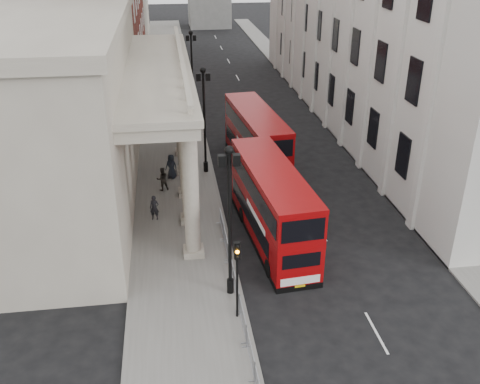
{
  "coord_description": "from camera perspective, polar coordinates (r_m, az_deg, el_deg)",
  "views": [
    {
      "loc": [
        -3.29,
        -19.01,
        17.43
      ],
      "look_at": [
        0.91,
        11.09,
        2.5
      ],
      "focal_mm": 40.0,
      "sensor_mm": 36.0,
      "label": 1
    }
  ],
  "objects": [
    {
      "name": "ground",
      "position": [
        26.0,
        1.45,
        -15.95
      ],
      "size": [
        260.0,
        260.0,
        0.0
      ],
      "primitive_type": "plane",
      "color": "black",
      "rests_on": "ground"
    },
    {
      "name": "sidewalk_east",
      "position": [
        54.64,
        10.48,
        7.18
      ],
      "size": [
        3.0,
        140.0,
        0.12
      ],
      "primitive_type": "cube",
      "color": "slate",
      "rests_on": "ground"
    },
    {
      "name": "lamp_post_south",
      "position": [
        26.33,
        -1.12,
        -2.23
      ],
      "size": [
        1.05,
        0.44,
        8.32
      ],
      "color": "black",
      "rests_on": "sidewalk_west"
    },
    {
      "name": "kerb",
      "position": [
        52.09,
        -3.94,
        6.63
      ],
      "size": [
        0.2,
        140.0,
        0.14
      ],
      "primitive_type": "cube",
      "color": "slate",
      "rests_on": "ground"
    },
    {
      "name": "pedestrian_c",
      "position": [
        41.51,
        -7.33,
        2.74
      ],
      "size": [
        1.11,
        0.96,
        1.92
      ],
      "primitive_type": "imported",
      "rotation": [
        0.0,
        0.0,
        5.83
      ],
      "color": "black",
      "rests_on": "sidewalk_west"
    },
    {
      "name": "traffic_light",
      "position": [
        25.56,
        -0.31,
        -7.91
      ],
      "size": [
        0.28,
        0.33,
        4.3
      ],
      "color": "black",
      "rests_on": "sidewalk_west"
    },
    {
      "name": "lamp_post_mid",
      "position": [
        41.06,
        -3.84,
        8.35
      ],
      "size": [
        1.05,
        0.44,
        8.32
      ],
      "color": "black",
      "rests_on": "sidewalk_west"
    },
    {
      "name": "sidewalk_west",
      "position": [
        52.0,
        -7.2,
        6.43
      ],
      "size": [
        6.0,
        140.0,
        0.12
      ],
      "primitive_type": "cube",
      "color": "slate",
      "rests_on": "ground"
    },
    {
      "name": "pedestrian_a",
      "position": [
        35.68,
        -9.12,
        -1.68
      ],
      "size": [
        0.68,
        0.51,
        1.7
      ],
      "primitive_type": "imported",
      "rotation": [
        0.0,
        0.0,
        -0.18
      ],
      "color": "black",
      "rests_on": "sidewalk_west"
    },
    {
      "name": "bus_near",
      "position": [
        32.47,
        3.47,
        -1.28
      ],
      "size": [
        3.65,
        11.26,
        4.78
      ],
      "rotation": [
        0.0,
        0.0,
        0.09
      ],
      "color": "#8F0608",
      "rests_on": "ground"
    },
    {
      "name": "portico_building",
      "position": [
        39.4,
        -18.3,
        7.97
      ],
      "size": [
        9.0,
        28.0,
        12.0
      ],
      "primitive_type": "cube",
      "color": "gray",
      "rests_on": "ground"
    },
    {
      "name": "lamp_post_north",
      "position": [
        56.48,
        -5.14,
        13.25
      ],
      "size": [
        1.05,
        0.44,
        8.32
      ],
      "color": "black",
      "rests_on": "sidewalk_west"
    },
    {
      "name": "crowd_barriers",
      "position": [
        27.21,
        -0.05,
        -11.86
      ],
      "size": [
        0.5,
        18.75,
        1.1
      ],
      "color": "gray",
      "rests_on": "sidewalk_west"
    },
    {
      "name": "bus_far",
      "position": [
        42.69,
        1.73,
        5.67
      ],
      "size": [
        3.76,
        11.27,
        4.78
      ],
      "rotation": [
        0.0,
        0.0,
        0.1
      ],
      "color": "#8A0608",
      "rests_on": "ground"
    },
    {
      "name": "pedestrian_b",
      "position": [
        39.62,
        -8.29,
        1.39
      ],
      "size": [
        1.01,
        0.87,
        1.78
      ],
      "primitive_type": "imported",
      "rotation": [
        0.0,
        0.0,
        3.39
      ],
      "color": "#2A2521",
      "rests_on": "sidewalk_west"
    }
  ]
}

